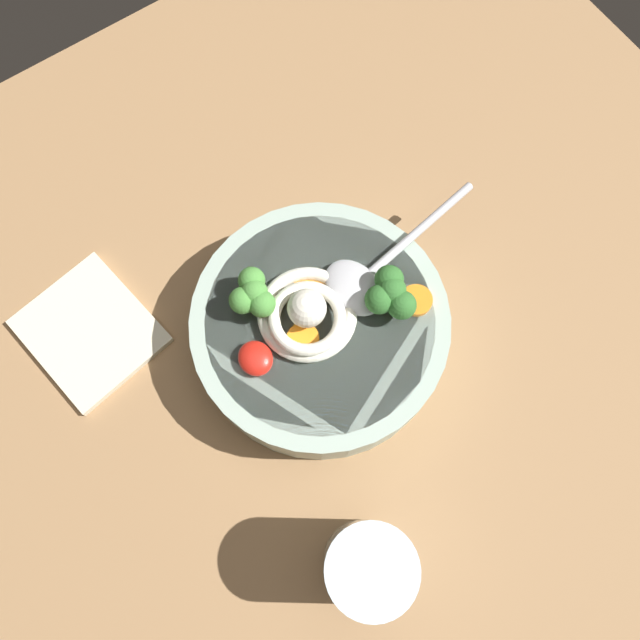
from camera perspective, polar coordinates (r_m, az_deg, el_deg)
table_slab at (r=62.74cm, az=3.11°, el=-2.20°), size 93.76×93.76×3.31cm
soup_bowl at (r=58.08cm, az=-0.00°, el=-0.87°), size 23.29×23.29×6.05cm
noodle_pile at (r=54.19cm, az=-1.18°, el=0.56°), size 9.70×9.51×3.90cm
soup_spoon at (r=55.91cm, az=4.13°, el=3.87°), size 6.56×17.51×1.60cm
chili_sauce_dollop at (r=53.87cm, az=-5.90°, el=-3.50°), size 3.24×2.91×1.46cm
broccoli_floret_right at (r=53.91cm, az=-6.15°, el=2.34°), size 4.66×4.01×3.69cm
broccoli_floret_left at (r=53.75cm, az=6.50°, el=2.30°), size 5.01×4.31×3.96cm
carrot_slice_beside_chili at (r=56.18cm, az=8.76°, el=1.79°), size 2.88×2.88×0.64cm
carrot_slice_beside_noodles at (r=56.04cm, az=-1.00°, el=3.22°), size 2.71×2.71×0.63cm
carrot_slice_extra_b at (r=54.53cm, az=-1.57°, el=-1.74°), size 2.87×2.87×0.53cm
drinking_glass at (r=53.70cm, az=4.32°, el=-21.43°), size 7.00×7.00×10.66cm
folded_napkin at (r=64.88cm, az=-20.23°, el=-0.95°), size 13.98×12.57×0.80cm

